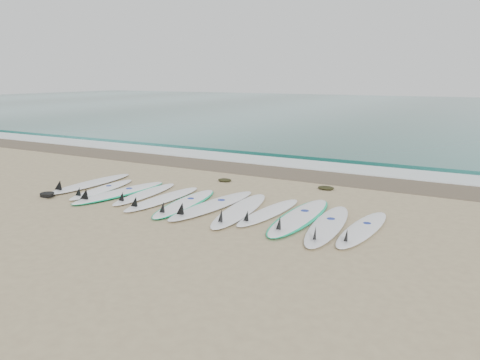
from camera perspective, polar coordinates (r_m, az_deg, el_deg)
The scene contains 20 objects.
ground at distance 10.25m, azimuth -4.65°, elevation -3.06°, with size 120.00×120.00×0.00m, color tan.
ocean at distance 41.17m, azimuth 21.44°, elevation 7.91°, with size 120.00×55.00×0.03m, color #266862.
wet_sand_band at distance 13.76m, azimuth 4.82°, elevation 1.00°, with size 120.00×1.80×0.01m, color brown.
foam_band at distance 15.02m, azimuth 7.01°, elevation 1.99°, with size 120.00×1.40×0.04m, color silver.
wave_crest at distance 16.40m, azimuth 8.99°, elevation 2.92°, with size 120.00×1.00×0.10m, color #266862.
surfboard_0 at distance 12.58m, azimuth -17.94°, elevation -0.42°, with size 0.58×2.73×0.35m.
surfboard_1 at distance 11.90m, azimuth -16.58°, elevation -1.10°, with size 0.74×2.35×0.30m.
surfboard_2 at distance 11.47m, azimuth -14.50°, elevation -1.48°, with size 0.97×2.78×0.35m.
surfboard_3 at distance 11.19m, azimuth -11.64°, elevation -1.68°, with size 0.65×2.37×0.30m.
surfboard_4 at distance 10.66m, azimuth -9.55°, elevation -2.29°, with size 0.59×2.52×0.32m.
surfboard_5 at distance 10.26m, azimuth -6.78°, elevation -2.83°, with size 0.92×2.63×0.33m.
surfboard_6 at distance 10.00m, azimuth -3.52°, elevation -3.07°, with size 0.85×2.89×0.36m.
surfboard_7 at distance 9.62m, azimuth -0.13°, elevation -3.70°, with size 0.96×2.83×0.35m.
surfboard_8 at distance 9.53m, azimuth 3.40°, elevation -3.95°, with size 0.67×2.38×0.30m.
surfboard_9 at distance 9.28m, azimuth 7.21°, elevation -4.47°, with size 0.75×2.89×0.36m.
surfboard_10 at distance 8.82m, azimuth 10.55°, elevation -5.46°, with size 0.85×2.76×0.35m.
surfboard_11 at distance 8.77m, azimuth 14.62°, elevation -5.81°, with size 0.64×2.47×0.31m.
seaweed_near at distance 12.49m, azimuth -1.87°, elevation -0.00°, with size 0.38×0.29×0.07m, color black.
seaweed_far at distance 11.80m, azimuth 10.44°, elevation -0.95°, with size 0.41×0.32×0.08m, color black.
leash_coil at distance 11.80m, azimuth -22.41°, elevation -1.66°, with size 0.46×0.36×0.11m.
Camera 1 is at (5.49, -8.21, 2.76)m, focal length 35.00 mm.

